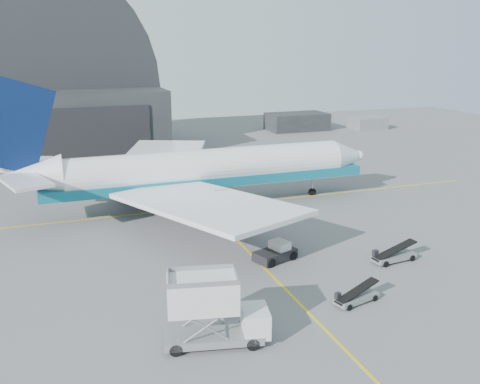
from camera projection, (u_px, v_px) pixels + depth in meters
name	position (u px, v px, depth m)	size (l,w,h in m)	color
ground	(263.00, 267.00, 50.42)	(200.00, 200.00, 0.00)	#565659
taxi_lines	(222.00, 225.00, 61.88)	(80.00, 42.12, 0.02)	gold
hangar	(23.00, 102.00, 99.47)	(50.00, 28.30, 28.00)	black
distant_bldg_a	(297.00, 130.00, 127.97)	(14.00, 8.00, 4.00)	black
distant_bldg_b	(367.00, 129.00, 129.88)	(8.00, 6.00, 2.80)	slate
airliner	(194.00, 171.00, 67.05)	(49.13, 47.64, 17.24)	white
catering_truck	(212.00, 311.00, 36.95)	(7.73, 4.14, 5.04)	slate
pushback_tug	(276.00, 253.00, 51.82)	(4.57, 3.48, 1.88)	black
belt_loader_a	(356.00, 297.00, 43.35)	(4.31, 2.26, 1.61)	slate
belt_loader_b	(393.00, 256.00, 51.49)	(4.88, 2.11, 1.83)	slate
traffic_cone	(284.00, 249.00, 54.02)	(0.35, 0.35, 0.51)	#FF3C08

